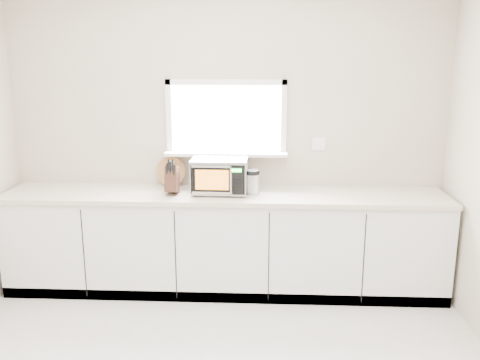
{
  "coord_description": "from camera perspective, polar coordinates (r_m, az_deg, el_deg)",
  "views": [
    {
      "loc": [
        0.35,
        -2.65,
        2.09
      ],
      "look_at": [
        0.15,
        1.55,
        1.07
      ],
      "focal_mm": 38.0,
      "sensor_mm": 36.0,
      "label": 1
    }
  ],
  "objects": [
    {
      "name": "coffee_grinder",
      "position": [
        4.46,
        1.42,
        -0.2
      ],
      "size": [
        0.16,
        0.16,
        0.22
      ],
      "rotation": [
        0.0,
        0.0,
        0.33
      ],
      "color": "#B2B5BA",
      "rests_on": "countertop"
    },
    {
      "name": "countertop",
      "position": [
        4.51,
        -1.78,
        -1.71
      ],
      "size": [
        3.92,
        0.64,
        0.04
      ],
      "primitive_type": "cube",
      "color": "beige",
      "rests_on": "cabinets"
    },
    {
      "name": "cutting_board",
      "position": [
        4.78,
        -7.76,
        0.97
      ],
      "size": [
        0.27,
        0.07,
        0.27
      ],
      "primitive_type": "cylinder",
      "rotation": [
        1.4,
        0.0,
        0.0
      ],
      "color": "#B07D44",
      "rests_on": "countertop"
    },
    {
      "name": "cabinets",
      "position": [
        4.66,
        -1.73,
        -7.14
      ],
      "size": [
        3.92,
        0.6,
        0.88
      ],
      "primitive_type": "cube",
      "color": "silver",
      "rests_on": "ground"
    },
    {
      "name": "knife_block",
      "position": [
        4.48,
        -7.62,
        0.14
      ],
      "size": [
        0.11,
        0.22,
        0.32
      ],
      "rotation": [
        0.0,
        0.0,
        -0.02
      ],
      "color": "#402117",
      "rests_on": "countertop"
    },
    {
      "name": "microwave",
      "position": [
        4.49,
        -2.26,
        0.61
      ],
      "size": [
        0.49,
        0.41,
        0.31
      ],
      "rotation": [
        0.0,
        0.0,
        -0.02
      ],
      "color": "black",
      "rests_on": "countertop"
    },
    {
      "name": "back_wall",
      "position": [
        4.71,
        -1.52,
        4.72
      ],
      "size": [
        4.0,
        0.17,
        2.7
      ],
      "color": "beige",
      "rests_on": "ground"
    }
  ]
}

